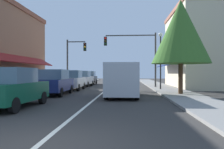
{
  "coord_description": "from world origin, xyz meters",
  "views": [
    {
      "loc": [
        1.88,
        -4.35,
        1.54
      ],
      "look_at": [
        0.55,
        15.74,
        1.4
      ],
      "focal_mm": 36.13,
      "sensor_mm": 36.0,
      "label": 1
    }
  ],
  "objects": [
    {
      "name": "street_lamp_right_mid",
      "position": [
        4.84,
        15.67,
        3.4
      ],
      "size": [
        0.36,
        0.36,
        5.09
      ],
      "color": "black",
      "rests_on": "ground"
    },
    {
      "name": "storefront_right_block",
      "position": [
        9.36,
        20.0,
        4.11
      ],
      "size": [
        6.43,
        10.2,
        8.21
      ],
      "color": "beige",
      "rests_on": "ground"
    },
    {
      "name": "traffic_signal_mast_arm",
      "position": [
        2.94,
        18.85,
        3.88
      ],
      "size": [
        5.36,
        0.5,
        5.65
      ],
      "color": "#333333",
      "rests_on": "ground"
    },
    {
      "name": "sidewalk_left",
      "position": [
        -5.5,
        18.0,
        0.06
      ],
      "size": [
        2.6,
        56.0,
        0.12
      ],
      "primitive_type": "cube",
      "color": "gray",
      "rests_on": "ground"
    },
    {
      "name": "traffic_signal_left_corner",
      "position": [
        -4.08,
        20.5,
        3.43
      ],
      "size": [
        2.26,
        0.5,
        5.28
      ],
      "color": "#333333",
      "rests_on": "ground"
    },
    {
      "name": "parked_car_far_left",
      "position": [
        -3.09,
        20.83,
        0.88
      ],
      "size": [
        1.88,
        4.15,
        1.77
      ],
      "rotation": [
        0.0,
        0.0,
        -0.03
      ],
      "color": "#B7BABF",
      "rests_on": "ground"
    },
    {
      "name": "lane_center_stripe",
      "position": [
        0.0,
        18.0,
        0.0
      ],
      "size": [
        0.14,
        52.0,
        0.01
      ],
      "primitive_type": "cube",
      "color": "silver",
      "rests_on": "ground"
    },
    {
      "name": "parked_car_second_left",
      "position": [
        -3.11,
        10.95,
        0.88
      ],
      "size": [
        1.82,
        4.12,
        1.77
      ],
      "rotation": [
        0.0,
        0.0,
        0.01
      ],
      "color": "navy",
      "rests_on": "ground"
    },
    {
      "name": "ground_plane",
      "position": [
        0.0,
        18.0,
        0.0
      ],
      "size": [
        80.0,
        80.0,
        0.0
      ],
      "primitive_type": "plane",
      "color": "#33302D"
    },
    {
      "name": "parked_car_nearest_left",
      "position": [
        -3.12,
        5.21,
        0.88
      ],
      "size": [
        1.86,
        4.14,
        1.77
      ],
      "rotation": [
        0.0,
        0.0,
        -0.02
      ],
      "color": "#0F4C33",
      "rests_on": "ground"
    },
    {
      "name": "sidewalk_right",
      "position": [
        5.5,
        18.0,
        0.06
      ],
      "size": [
        2.6,
        56.0,
        0.12
      ],
      "primitive_type": "cube",
      "color": "gray",
      "rests_on": "ground"
    },
    {
      "name": "van_in_lane",
      "position": [
        1.58,
        10.17,
        1.15
      ],
      "size": [
        2.02,
        5.19,
        2.12
      ],
      "rotation": [
        0.0,
        0.0,
        -0.0
      ],
      "color": "#B2B7BC",
      "rests_on": "ground"
    },
    {
      "name": "tree_right_near",
      "position": [
        5.53,
        11.24,
        4.34
      ],
      "size": [
        3.96,
        3.96,
        6.53
      ],
      "color": "#4C331E",
      "rests_on": "ground"
    },
    {
      "name": "parked_car_distant_left",
      "position": [
        -3.14,
        25.26,
        0.88
      ],
      "size": [
        1.84,
        4.13,
        1.77
      ],
      "rotation": [
        0.0,
        0.0,
        0.02
      ],
      "color": "black",
      "rests_on": "ground"
    },
    {
      "name": "parked_car_third_left",
      "position": [
        -3.05,
        15.68,
        0.88
      ],
      "size": [
        1.87,
        4.15,
        1.77
      ],
      "rotation": [
        0.0,
        0.0,
        0.03
      ],
      "color": "silver",
      "rests_on": "ground"
    }
  ]
}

